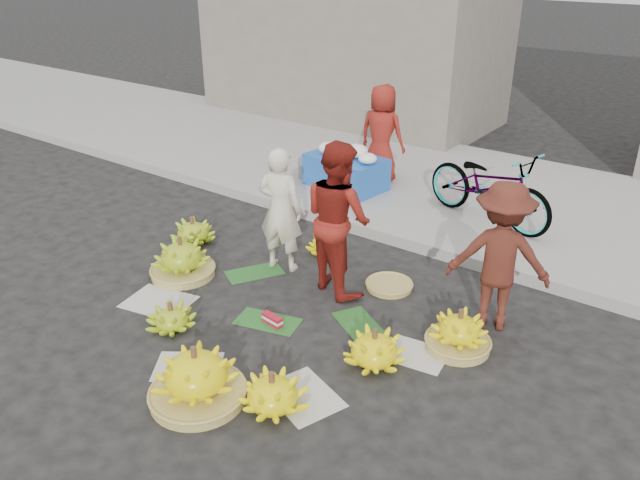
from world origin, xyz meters
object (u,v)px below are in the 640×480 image
Objects in this scene: banana_bunch_0 at (182,259)px; banana_bunch_4 at (374,349)px; vendor_cream at (281,210)px; flower_table at (346,170)px; bicycle at (489,185)px.

banana_bunch_0 is 1.04× the size of banana_bunch_4.
vendor_cream reaches higher than flower_table.
flower_table is at bearing 88.46° from banana_bunch_0.
bicycle reaches higher than banana_bunch_0.
vendor_cream is at bearing 46.56° from banana_bunch_0.
banana_bunch_0 is at bearing 159.43° from bicycle.
banana_bunch_4 is at bearing 139.54° from vendor_cream.
bicycle is (-0.37, 3.43, 0.46)m from banana_bunch_4.
vendor_cream is 1.18× the size of flower_table.
vendor_cream is 2.53m from flower_table.
vendor_cream reaches higher than banana_bunch_4.
bicycle is (2.31, 3.31, 0.41)m from banana_bunch_0.
banana_bunch_0 is 0.60× the size of flower_table.
flower_table is at bearing 105.87° from bicycle.
banana_bunch_4 is 3.48m from bicycle.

